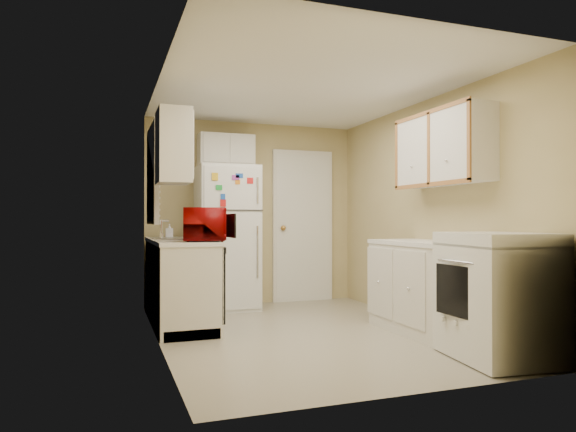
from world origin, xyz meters
name	(u,v)px	position (x,y,z in m)	size (l,w,h in m)	color
floor	(305,332)	(0.00, 0.00, 0.00)	(3.80, 3.80, 0.00)	#B7B098
ceiling	(305,89)	(0.00, 0.00, 2.40)	(3.80, 3.80, 0.00)	white
wall_left	(159,210)	(-1.40, 0.00, 1.20)	(3.80, 3.80, 0.00)	tan
wall_right	(426,211)	(1.40, 0.00, 1.20)	(3.80, 3.80, 0.00)	tan
wall_back	(253,213)	(0.00, 1.90, 1.20)	(2.80, 2.80, 0.00)	tan
wall_front	(414,205)	(0.00, -1.90, 1.20)	(2.80, 2.80, 0.00)	tan
left_counter	(179,281)	(-1.10, 0.90, 0.45)	(0.60, 1.80, 0.90)	silver
dishwasher	(218,282)	(-0.81, 0.30, 0.49)	(0.03, 0.58, 0.72)	black
sink	(178,242)	(-1.10, 1.05, 0.86)	(0.54, 0.74, 0.16)	gray
microwave	(206,226)	(-0.92, 0.32, 1.05)	(0.32, 0.58, 0.39)	#920606
soap_bottle	(169,229)	(-1.15, 1.40, 1.00)	(0.07, 0.08, 0.16)	white
window_blinds	(154,175)	(-1.36, 1.05, 1.60)	(0.10, 0.98, 1.08)	silver
upper_cabinet_left	(173,147)	(-1.25, 0.22, 1.80)	(0.30, 0.45, 0.70)	silver
refrigerator	(226,238)	(-0.43, 1.59, 0.89)	(0.73, 0.71, 1.77)	white
cabinet_over_fridge	(226,150)	(-0.40, 1.75, 2.00)	(0.70, 0.30, 0.40)	silver
interior_door	(303,226)	(0.70, 1.86, 1.02)	(0.86, 0.06, 2.08)	white
right_counter	(450,292)	(1.10, -0.80, 0.45)	(0.60, 2.00, 0.90)	silver
stove	(498,296)	(1.07, -1.44, 0.51)	(0.68, 0.84, 1.02)	white
upper_cabinet_right	(443,149)	(1.25, -0.50, 1.80)	(0.30, 1.20, 0.70)	silver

